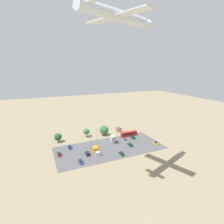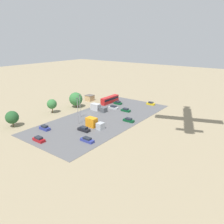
# 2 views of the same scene
# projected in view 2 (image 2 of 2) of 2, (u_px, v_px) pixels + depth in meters

# --- Properties ---
(ground_plane) EXTENTS (400.00, 400.00, 0.00)m
(ground_plane) POSITION_uv_depth(u_px,v_px,m) (87.00, 114.00, 94.51)
(ground_plane) COLOR gray
(parking_lot_surface) EXTENTS (63.62, 28.53, 0.08)m
(parking_lot_surface) POSITION_uv_depth(u_px,v_px,m) (104.00, 118.00, 89.07)
(parking_lot_surface) COLOR #565659
(parking_lot_surface) RESTS_ON ground
(shed_building) EXTENTS (3.95, 3.85, 2.96)m
(shed_building) POSITION_uv_depth(u_px,v_px,m) (90.00, 98.00, 114.17)
(shed_building) COLOR tan
(shed_building) RESTS_ON ground
(bus) EXTENTS (11.79, 2.54, 3.26)m
(bus) POSITION_uv_depth(u_px,v_px,m) (110.00, 99.00, 109.79)
(bus) COLOR red
(bus) RESTS_ON ground
(parked_car_0) EXTENTS (1.83, 4.28, 1.63)m
(parked_car_0) POSITION_uv_depth(u_px,v_px,m) (45.00, 128.00, 77.27)
(parked_car_0) COLOR navy
(parked_car_0) RESTS_ON ground
(parked_car_1) EXTENTS (1.97, 4.04, 1.53)m
(parked_car_1) POSITION_uv_depth(u_px,v_px,m) (118.00, 103.00, 107.95)
(parked_car_1) COLOR #0C4723
(parked_car_1) RESTS_ON ground
(parked_car_2) EXTENTS (1.91, 4.74, 1.51)m
(parked_car_2) POSITION_uv_depth(u_px,v_px,m) (113.00, 107.00, 100.77)
(parked_car_2) COLOR #ADB2B7
(parked_car_2) RESTS_ON ground
(parked_car_3) EXTENTS (1.82, 4.43, 1.49)m
(parked_car_3) POSITION_uv_depth(u_px,v_px,m) (39.00, 139.00, 68.54)
(parked_car_3) COLOR maroon
(parked_car_3) RESTS_ON ground
(parked_car_4) EXTENTS (1.96, 4.60, 1.55)m
(parked_car_4) POSITION_uv_depth(u_px,v_px,m) (84.00, 129.00, 76.26)
(parked_car_4) COLOR black
(parked_car_4) RESTS_ON ground
(parked_car_5) EXTENTS (1.71, 4.45, 1.48)m
(parked_car_5) POSITION_uv_depth(u_px,v_px,m) (129.00, 120.00, 84.89)
(parked_car_5) COLOR #0C4723
(parked_car_5) RESTS_ON ground
(parked_car_6) EXTENTS (1.72, 4.73, 1.42)m
(parked_car_6) POSITION_uv_depth(u_px,v_px,m) (87.00, 140.00, 68.22)
(parked_car_6) COLOR navy
(parked_car_6) RESTS_ON ground
(parked_car_7) EXTENTS (1.80, 4.28, 1.49)m
(parked_car_7) POSITION_uv_depth(u_px,v_px,m) (126.00, 110.00, 96.98)
(parked_car_7) COLOR #0C4723
(parked_car_7) RESTS_ON ground
(parked_car_8) EXTENTS (1.78, 4.03, 1.47)m
(parked_car_8) POSITION_uv_depth(u_px,v_px,m) (151.00, 104.00, 106.87)
(parked_car_8) COLOR gold
(parked_car_8) RESTS_ON ground
(parked_truck_0) EXTENTS (2.57, 7.21, 3.42)m
(parked_truck_0) POSITION_uv_depth(u_px,v_px,m) (94.00, 123.00, 79.10)
(parked_truck_0) COLOR #ADB2B7
(parked_truck_0) RESTS_ON ground
(parked_truck_1) EXTENTS (2.55, 7.95, 2.98)m
(parked_truck_1) POSITION_uv_depth(u_px,v_px,m) (98.00, 108.00, 97.82)
(parked_truck_1) COLOR #4C5156
(parked_truck_1) RESTS_ON ground
(tree_near_shed) EXTENTS (4.73, 4.73, 5.99)m
(tree_near_shed) POSITION_uv_depth(u_px,v_px,m) (12.00, 117.00, 79.27)
(tree_near_shed) COLOR brown
(tree_near_shed) RESTS_ON ground
(tree_apron_mid) EXTENTS (6.23, 6.23, 7.14)m
(tree_apron_mid) POSITION_uv_depth(u_px,v_px,m) (76.00, 99.00, 102.26)
(tree_apron_mid) COLOR brown
(tree_apron_mid) RESTS_ON ground
(tree_apron_far) EXTENTS (4.22, 4.22, 6.14)m
(tree_apron_far) POSITION_uv_depth(u_px,v_px,m) (52.00, 104.00, 94.18)
(tree_apron_far) COLOR brown
(tree_apron_far) RESTS_ON ground
(light_pole_lot_centre) EXTENTS (0.90, 0.28, 10.15)m
(light_pole_lot_centre) POSITION_uv_depth(u_px,v_px,m) (78.00, 110.00, 80.98)
(light_pole_lot_centre) COLOR gray
(light_pole_lot_centre) RESTS_ON ground
(light_pole_lot_edge) EXTENTS (0.90, 0.28, 9.44)m
(light_pole_lot_edge) POSITION_uv_depth(u_px,v_px,m) (80.00, 105.00, 88.29)
(light_pole_lot_edge) COLOR gray
(light_pole_lot_edge) RESTS_ON ground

